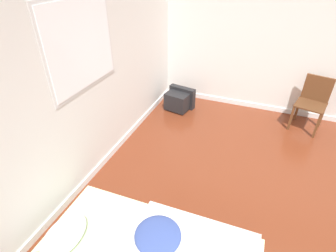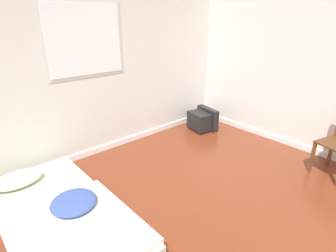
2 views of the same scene
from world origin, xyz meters
name	(u,v)px [view 1 (image 1 of 2)]	position (x,y,z in m)	size (l,w,h in m)	color
ground_plane	(293,228)	(0.00, 0.00, 0.00)	(20.00, 20.00, 0.00)	maroon
wall_back	(79,82)	(0.00, 2.50, 1.29)	(7.59, 0.08, 2.60)	silver
wall_right	(313,43)	(2.63, 0.00, 1.29)	(0.08, 7.33, 2.60)	silver
crt_tv	(179,100)	(2.02, 2.01, 0.19)	(0.47, 0.52, 0.39)	black
wooden_chair	(313,99)	(2.26, -0.20, 0.51)	(0.54, 0.54, 0.87)	brown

